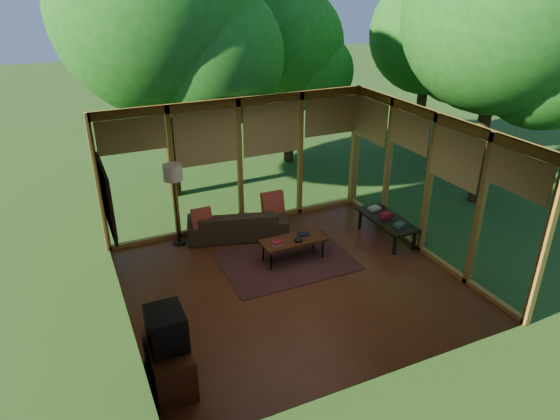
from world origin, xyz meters
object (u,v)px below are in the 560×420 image
coffee_table (293,241)px  media_cabinet (169,363)px  side_console (387,220)px  floor_lamp (173,177)px  sofa (238,223)px  television (166,328)px

coffee_table → media_cabinet: bearing=-143.0°
side_console → floor_lamp: bearing=158.0°
media_cabinet → side_console: bearing=23.2°
floor_lamp → side_console: (3.84, -1.55, -1.00)m
media_cabinet → side_console: media_cabinet is taller
sofa → coffee_table: size_ratio=1.67×
media_cabinet → coffee_table: bearing=37.0°
media_cabinet → side_console: (4.87, 2.08, 0.11)m
media_cabinet → floor_lamp: floor_lamp is taller
media_cabinet → sofa: bearing=57.3°
floor_lamp → coffee_table: 2.55m
sofa → television: size_ratio=3.65×
side_console → television: bearing=-156.8°
sofa → floor_lamp: floor_lamp is taller
media_cabinet → television: 0.55m
media_cabinet → television: size_ratio=1.82×
coffee_table → floor_lamp: bearing=139.6°
sofa → media_cabinet: bearing=72.7°
sofa → media_cabinet: size_ratio=2.01×
sofa → floor_lamp: bearing=5.3°
media_cabinet → coffee_table: media_cabinet is taller
television → coffee_table: size_ratio=0.46×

